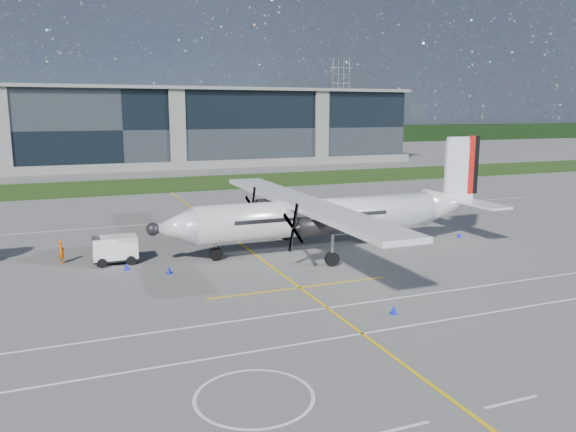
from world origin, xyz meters
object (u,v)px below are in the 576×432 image
(safety_cone_portwing, at_px, (394,309))
(safety_cone_stbdwing, at_px, (243,217))
(baggage_tug, at_px, (115,250))
(safety_cone_tail, at_px, (459,235))
(turboprop_aircraft, at_px, (332,195))
(safety_cone_nose_port, at_px, (169,270))
(pylon_east, at_px, (341,100))
(safety_cone_fwd, at_px, (127,266))
(ground_crew_person, at_px, (61,250))

(safety_cone_portwing, xyz_separation_m, safety_cone_stbdwing, (0.44, 29.41, 0.00))
(baggage_tug, relative_size, safety_cone_tail, 6.65)
(turboprop_aircraft, distance_m, safety_cone_nose_port, 14.12)
(baggage_tug, height_order, safety_cone_portwing, baggage_tug)
(pylon_east, xyz_separation_m, safety_cone_fwd, (-91.70, -147.80, -14.75))
(safety_cone_portwing, bearing_deg, safety_cone_stbdwing, 89.15)
(baggage_tug, relative_size, ground_crew_person, 1.67)
(safety_cone_portwing, distance_m, safety_cone_tail, 21.12)
(baggage_tug, bearing_deg, safety_cone_fwd, -75.17)
(safety_cone_portwing, distance_m, safety_cone_nose_port, 15.96)
(safety_cone_portwing, bearing_deg, ground_crew_person, 133.22)
(pylon_east, bearing_deg, ground_crew_person, -123.62)
(safety_cone_portwing, bearing_deg, baggage_tug, 128.77)
(safety_cone_tail, distance_m, safety_cone_fwd, 28.34)
(baggage_tug, height_order, ground_crew_person, baggage_tug)
(safety_cone_portwing, bearing_deg, pylon_east, 64.02)
(safety_cone_portwing, bearing_deg, turboprop_aircraft, 77.39)
(safety_cone_tail, height_order, safety_cone_fwd, same)
(turboprop_aircraft, xyz_separation_m, ground_crew_person, (-20.11, 3.45, -3.43))
(safety_cone_portwing, relative_size, safety_cone_fwd, 1.00)
(turboprop_aircraft, bearing_deg, pylon_east, 62.84)
(ground_crew_person, height_order, safety_cone_fwd, ground_crew_person)
(safety_cone_nose_port, xyz_separation_m, safety_cone_fwd, (-2.60, 1.99, 0.00))
(safety_cone_tail, height_order, safety_cone_nose_port, same)
(safety_cone_tail, xyz_separation_m, safety_cone_nose_port, (-25.73, -1.80, 0.00))
(ground_crew_person, height_order, safety_cone_stbdwing, ground_crew_person)
(pylon_east, distance_m, safety_cone_portwing, 181.00)
(turboprop_aircraft, distance_m, safety_cone_fwd, 16.46)
(turboprop_aircraft, xyz_separation_m, safety_cone_portwing, (-3.24, -14.50, -4.17))
(safety_cone_tail, relative_size, safety_cone_fwd, 1.00)
(pylon_east, bearing_deg, safety_cone_portwing, -115.98)
(pylon_east, relative_size, safety_cone_tail, 60.00)
(turboprop_aircraft, bearing_deg, safety_cone_nose_port, -170.93)
(safety_cone_nose_port, bearing_deg, baggage_tug, 127.60)
(pylon_east, xyz_separation_m, safety_cone_nose_port, (-89.09, -149.79, -14.75))
(baggage_tug, distance_m, ground_crew_person, 3.92)
(pylon_east, relative_size, turboprop_aircraft, 1.02)
(baggage_tug, height_order, safety_cone_nose_port, baggage_tug)
(safety_cone_tail, relative_size, safety_cone_nose_port, 1.00)
(safety_cone_fwd, height_order, safety_cone_stbdwing, same)
(baggage_tug, relative_size, safety_cone_fwd, 6.65)
(ground_crew_person, xyz_separation_m, safety_cone_portwing, (16.87, -17.95, -0.75))
(pylon_east, relative_size, safety_cone_portwing, 60.00)
(turboprop_aircraft, bearing_deg, safety_cone_portwing, -102.61)
(baggage_tug, bearing_deg, ground_crew_person, 157.96)
(baggage_tug, relative_size, safety_cone_portwing, 6.65)
(pylon_east, relative_size, safety_cone_stbdwing, 60.00)
(baggage_tug, relative_size, safety_cone_stbdwing, 6.65)
(pylon_east, bearing_deg, safety_cone_fwd, -121.82)
(safety_cone_portwing, bearing_deg, safety_cone_fwd, 131.43)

